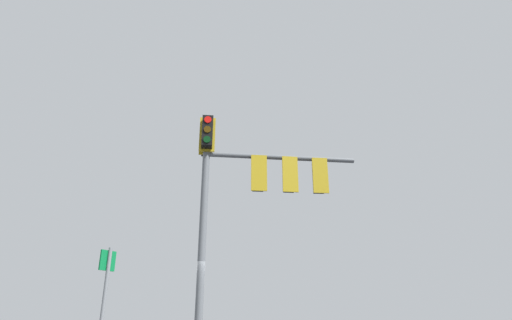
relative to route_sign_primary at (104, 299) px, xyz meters
The scene contains 2 objects.
signal_mast_assembly 4.95m from the route_sign_primary, 103.86° to the right, with size 4.00×2.86×6.52m.
route_sign_primary is the anchor object (origin of this frame).
Camera 1 is at (-6.74, 9.70, 1.26)m, focal length 28.26 mm.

